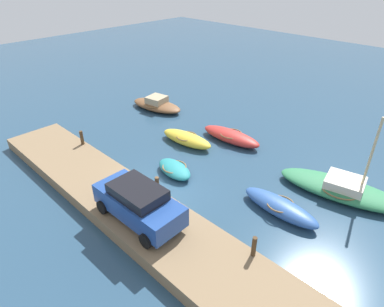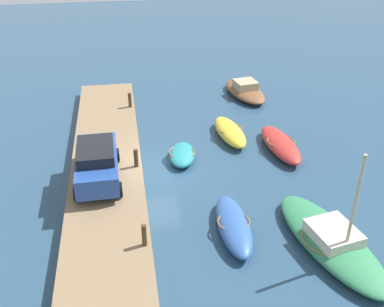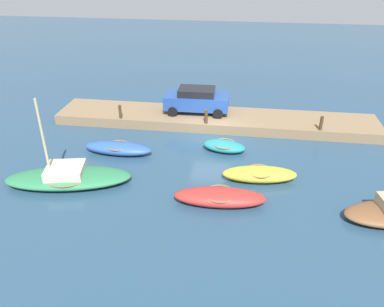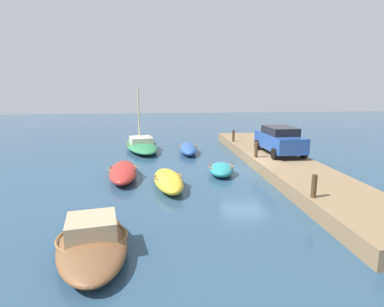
{
  "view_description": "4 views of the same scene",
  "coord_description": "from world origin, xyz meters",
  "px_view_note": "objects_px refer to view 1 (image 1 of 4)",
  "views": [
    {
      "loc": [
        10.68,
        -8.89,
        10.49
      ],
      "look_at": [
        -0.16,
        2.21,
        1.33
      ],
      "focal_mm": 31.1,
      "sensor_mm": 36.0,
      "label": 1
    },
    {
      "loc": [
        18.95,
        -1.12,
        11.71
      ],
      "look_at": [
        -0.08,
        1.93,
        0.78
      ],
      "focal_mm": 42.64,
      "sensor_mm": 36.0,
      "label": 2
    },
    {
      "loc": [
        -1.82,
        21.21,
        10.53
      ],
      "look_at": [
        0.63,
        4.22,
        1.14
      ],
      "focal_mm": 35.62,
      "sensor_mm": 36.0,
      "label": 3
    },
    {
      "loc": [
        -17.34,
        4.99,
        4.68
      ],
      "look_at": [
        1.42,
        2.89,
        0.74
      ],
      "focal_mm": 29.77,
      "sensor_mm": 36.0,
      "label": 4
    }
  ],
  "objects_px": {
    "rowboat_yellow": "(187,139)",
    "mooring_post_mid_east": "(254,246)",
    "rowboat_red": "(231,136)",
    "parked_car": "(138,202)",
    "dinghy_teal": "(174,169)",
    "rowboat_blue": "(280,207)",
    "sailboat_green": "(342,188)",
    "motorboat_brown": "(157,104)",
    "mooring_post_west": "(82,138)",
    "mooring_post_mid_west": "(157,185)"
  },
  "relations": [
    {
      "from": "mooring_post_west",
      "to": "parked_car",
      "type": "xyz_separation_m",
      "value": [
        7.86,
        -1.74,
        0.44
      ]
    },
    {
      "from": "rowboat_blue",
      "to": "rowboat_red",
      "type": "height_order",
      "value": "rowboat_red"
    },
    {
      "from": "rowboat_blue",
      "to": "parked_car",
      "type": "bearing_deg",
      "value": -124.1
    },
    {
      "from": "rowboat_blue",
      "to": "dinghy_teal",
      "type": "xyz_separation_m",
      "value": [
        -6.0,
        -1.22,
        -0.04
      ]
    },
    {
      "from": "rowboat_blue",
      "to": "mooring_post_west",
      "type": "bearing_deg",
      "value": -161.29
    },
    {
      "from": "motorboat_brown",
      "to": "mooring_post_west",
      "type": "relative_size",
      "value": 5.39
    },
    {
      "from": "sailboat_green",
      "to": "rowboat_yellow",
      "type": "bearing_deg",
      "value": 178.52
    },
    {
      "from": "sailboat_green",
      "to": "mooring_post_west",
      "type": "bearing_deg",
      "value": -163.62
    },
    {
      "from": "sailboat_green",
      "to": "mooring_post_mid_east",
      "type": "distance_m",
      "value": 7.01
    },
    {
      "from": "rowboat_blue",
      "to": "sailboat_green",
      "type": "bearing_deg",
      "value": 68.16
    },
    {
      "from": "motorboat_brown",
      "to": "rowboat_red",
      "type": "xyz_separation_m",
      "value": [
        7.62,
        -0.11,
        -0.03
      ]
    },
    {
      "from": "mooring_post_west",
      "to": "mooring_post_mid_west",
      "type": "bearing_deg",
      "value": 0.0
    },
    {
      "from": "dinghy_teal",
      "to": "mooring_post_mid_west",
      "type": "distance_m",
      "value": 2.8
    },
    {
      "from": "motorboat_brown",
      "to": "dinghy_teal",
      "type": "distance_m",
      "value": 9.44
    },
    {
      "from": "rowboat_yellow",
      "to": "mooring_post_mid_east",
      "type": "bearing_deg",
      "value": -36.71
    },
    {
      "from": "dinghy_teal",
      "to": "mooring_post_mid_west",
      "type": "bearing_deg",
      "value": -51.04
    },
    {
      "from": "rowboat_yellow",
      "to": "dinghy_teal",
      "type": "distance_m",
      "value": 3.56
    },
    {
      "from": "sailboat_green",
      "to": "dinghy_teal",
      "type": "relative_size",
      "value": 2.46
    },
    {
      "from": "sailboat_green",
      "to": "dinghy_teal",
      "type": "height_order",
      "value": "sailboat_green"
    },
    {
      "from": "rowboat_red",
      "to": "parked_car",
      "type": "xyz_separation_m",
      "value": [
        2.32,
        -9.31,
        1.15
      ]
    },
    {
      "from": "rowboat_yellow",
      "to": "rowboat_blue",
      "type": "distance_m",
      "value": 8.17
    },
    {
      "from": "dinghy_teal",
      "to": "rowboat_red",
      "type": "distance_m",
      "value": 5.23
    },
    {
      "from": "rowboat_blue",
      "to": "rowboat_red",
      "type": "distance_m",
      "value": 7.34
    },
    {
      "from": "rowboat_blue",
      "to": "mooring_post_mid_west",
      "type": "height_order",
      "value": "mooring_post_mid_west"
    },
    {
      "from": "rowboat_red",
      "to": "motorboat_brown",
      "type": "bearing_deg",
      "value": 175.72
    },
    {
      "from": "mooring_post_mid_west",
      "to": "parked_car",
      "type": "relative_size",
      "value": 0.21
    },
    {
      "from": "rowboat_blue",
      "to": "mooring_post_mid_west",
      "type": "bearing_deg",
      "value": -140.93
    },
    {
      "from": "dinghy_teal",
      "to": "parked_car",
      "type": "distance_m",
      "value": 4.78
    },
    {
      "from": "parked_car",
      "to": "mooring_post_mid_west",
      "type": "bearing_deg",
      "value": 114.76
    },
    {
      "from": "dinghy_teal",
      "to": "parked_car",
      "type": "relative_size",
      "value": 0.62
    },
    {
      "from": "mooring_post_west",
      "to": "mooring_post_mid_west",
      "type": "relative_size",
      "value": 0.98
    },
    {
      "from": "parked_car",
      "to": "mooring_post_mid_east",
      "type": "bearing_deg",
      "value": 18.81
    },
    {
      "from": "rowboat_red",
      "to": "mooring_post_mid_east",
      "type": "bearing_deg",
      "value": -50.31
    },
    {
      "from": "mooring_post_west",
      "to": "rowboat_blue",
      "type": "bearing_deg",
      "value": 16.93
    },
    {
      "from": "dinghy_teal",
      "to": "mooring_post_mid_west",
      "type": "xyz_separation_m",
      "value": [
        1.32,
        -2.34,
        0.78
      ]
    },
    {
      "from": "rowboat_red",
      "to": "sailboat_green",
      "type": "bearing_deg",
      "value": -8.02
    },
    {
      "from": "dinghy_teal",
      "to": "rowboat_red",
      "type": "relative_size",
      "value": 0.61
    },
    {
      "from": "rowboat_yellow",
      "to": "mooring_post_mid_east",
      "type": "xyz_separation_m",
      "value": [
        8.93,
        -5.29,
        0.72
      ]
    },
    {
      "from": "rowboat_red",
      "to": "parked_car",
      "type": "distance_m",
      "value": 9.66
    },
    {
      "from": "mooring_post_west",
      "to": "mooring_post_mid_west",
      "type": "distance_m",
      "value": 7.02
    },
    {
      "from": "motorboat_brown",
      "to": "rowboat_yellow",
      "type": "bearing_deg",
      "value": -32.35
    },
    {
      "from": "mooring_post_mid_west",
      "to": "parked_car",
      "type": "distance_m",
      "value": 1.98
    },
    {
      "from": "rowboat_red",
      "to": "parked_car",
      "type": "height_order",
      "value": "parked_car"
    },
    {
      "from": "rowboat_blue",
      "to": "rowboat_red",
      "type": "xyz_separation_m",
      "value": [
        -6.15,
        4.01,
        0.02
      ]
    },
    {
      "from": "mooring_post_mid_west",
      "to": "rowboat_blue",
      "type": "bearing_deg",
      "value": 37.29
    },
    {
      "from": "rowboat_blue",
      "to": "motorboat_brown",
      "type": "bearing_deg",
      "value": 165.1
    },
    {
      "from": "sailboat_green",
      "to": "mooring_post_west",
      "type": "height_order",
      "value": "sailboat_green"
    },
    {
      "from": "parked_car",
      "to": "motorboat_brown",
      "type": "bearing_deg",
      "value": 135.36
    },
    {
      "from": "motorboat_brown",
      "to": "dinghy_teal",
      "type": "xyz_separation_m",
      "value": [
        7.78,
        -5.34,
        -0.09
      ]
    },
    {
      "from": "dinghy_teal",
      "to": "motorboat_brown",
      "type": "bearing_deg",
      "value": 154.99
    }
  ]
}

